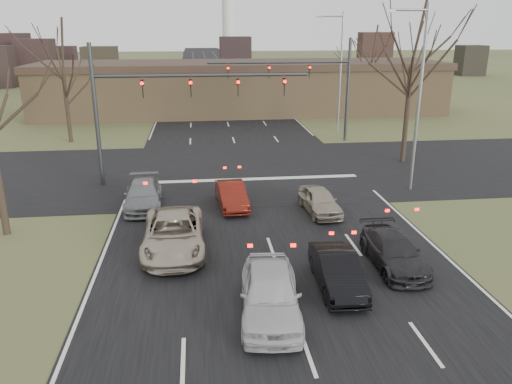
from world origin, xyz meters
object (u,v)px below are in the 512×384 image
Objects in this scene: streetlight_right_near at (417,90)px; car_white_sedan at (270,293)px; car_black_hatch at (337,271)px; car_red_ahead at (232,195)px; car_charcoal_sedan at (394,251)px; building at (242,87)px; car_silver_ahead at (320,201)px; car_silver_suv at (174,233)px; mast_arm_far at (313,78)px; mast_arm_near at (154,96)px; car_grey_ahead at (143,195)px; streetlight_right_far at (339,66)px.

car_white_sedan is at bearing -128.86° from streetlight_right_near.
car_black_hatch reaches higher than car_red_ahead.
car_black_hatch is at bearing -152.06° from car_charcoal_sedan.
building reaches higher than car_white_sedan.
car_white_sedan reaches higher than car_silver_ahead.
streetlight_right_near reaches higher than building.
car_silver_suv is at bearing 164.15° from car_charcoal_sedan.
car_white_sedan is 5.94m from car_charcoal_sedan.
mast_arm_far is at bearing 79.99° from car_white_sedan.
car_red_ahead is 4.49m from car_silver_ahead.
car_silver_ahead is at bearing -22.01° from car_red_ahead.
streetlight_right_near is at bearing 56.74° from car_white_sedan.
car_black_hatch is (7.05, -13.42, -4.43)m from mast_arm_near.
building is at bearing 94.05° from car_charcoal_sedan.
car_grey_ahead is (-1.75, 5.50, -0.10)m from car_silver_suv.
car_grey_ahead reaches higher than car_black_hatch.
car_black_hatch is 12.00m from car_grey_ahead.
car_silver_ahead is (3.77, 8.90, -0.17)m from car_white_sedan.
car_silver_ahead is at bearing -15.14° from car_grey_ahead.
car_silver_ahead is at bearing 26.59° from car_silver_suv.
car_red_ahead is (-10.09, -1.64, -4.96)m from streetlight_right_near.
car_silver_suv reaches higher than car_charcoal_sedan.
building is 11.16× the size of car_red_ahead.
car_red_ahead is (-7.46, -14.64, -4.39)m from mast_arm_far.
car_charcoal_sedan is (-1.75, -22.05, -4.40)m from mast_arm_far.
car_grey_ahead is (-11.94, -14.11, -4.37)m from mast_arm_far.
car_black_hatch reaches higher than car_silver_ahead.
streetlight_right_far reaches higher than car_charcoal_sedan.
building is 9.13× the size of car_white_sedan.
car_charcoal_sedan is at bearing 29.38° from car_black_hatch.
car_white_sedan is at bearing -148.44° from car_black_hatch.
car_grey_ahead is at bearing 162.57° from car_silver_ahead.
mast_arm_far is 2.39× the size of car_white_sedan.
mast_arm_near is 11.12m from car_silver_ahead.
car_grey_ahead is 1.18× the size of car_red_ahead.
car_silver_ahead is (-3.18, -16.00, -4.40)m from mast_arm_far.
building is 7.91× the size of car_silver_suv.
car_grey_ahead is (-7.75, -29.11, -2.02)m from building.
mast_arm_far is at bearing -74.42° from building.
mast_arm_far is 1.11× the size of streetlight_right_near.
car_charcoal_sedan is at bearing 34.34° from car_white_sedan.
car_charcoal_sedan is at bearing -51.28° from mast_arm_near.
car_charcoal_sedan is 1.16× the size of car_silver_ahead.
building is 4.24× the size of streetlight_right_far.
car_white_sedan reaches higher than car_charcoal_sedan.
streetlight_right_near is (14.05, -3.00, 0.51)m from mast_arm_near.
car_silver_suv is (-12.82, -6.61, -4.84)m from streetlight_right_near.
streetlight_right_near is at bearing 4.93° from car_red_ahead.
streetlight_right_far reaches higher than building.
car_white_sedan is 1.10× the size of car_charcoal_sedan.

